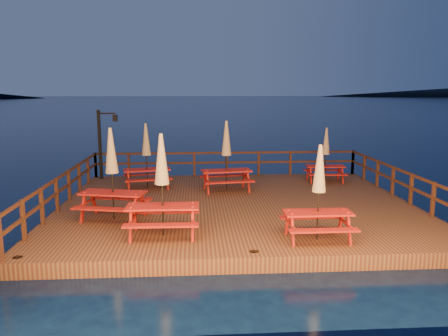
# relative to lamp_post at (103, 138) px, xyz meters

# --- Properties ---
(ground) EXTENTS (500.00, 500.00, 0.00)m
(ground) POSITION_rel_lamp_post_xyz_m (5.39, -4.55, -2.20)
(ground) COLOR black
(ground) RESTS_ON ground
(deck) EXTENTS (12.00, 10.00, 0.40)m
(deck) POSITION_rel_lamp_post_xyz_m (5.39, -4.55, -2.00)
(deck) COLOR #462416
(deck) RESTS_ON ground
(deck_piles) EXTENTS (11.44, 9.44, 1.40)m
(deck_piles) POSITION_rel_lamp_post_xyz_m (5.39, -4.55, -2.50)
(deck_piles) COLOR #391E12
(deck_piles) RESTS_ON ground
(railing) EXTENTS (11.80, 9.75, 1.10)m
(railing) POSITION_rel_lamp_post_xyz_m (5.39, -2.77, -1.03)
(railing) COLOR #391E12
(railing) RESTS_ON deck
(lamp_post) EXTENTS (0.85, 0.18, 3.00)m
(lamp_post) POSITION_rel_lamp_post_xyz_m (0.00, 0.00, 0.00)
(lamp_post) COLOR black
(lamp_post) RESTS_ON deck
(picnic_table_0) EXTENTS (2.24, 1.98, 2.77)m
(picnic_table_0) POSITION_rel_lamp_post_xyz_m (1.50, -6.18, -0.36)
(picnic_table_0) COLOR #9B0E10
(picnic_table_0) RESTS_ON deck
(picnic_table_1) EXTENTS (1.67, 1.40, 2.29)m
(picnic_table_1) POSITION_rel_lamp_post_xyz_m (9.47, -1.27, -0.61)
(picnic_table_1) COLOR #9B0E10
(picnic_table_1) RESTS_ON deck
(picnic_table_2) EXTENTS (1.96, 1.62, 2.76)m
(picnic_table_2) POSITION_rel_lamp_post_xyz_m (3.10, -7.81, -0.36)
(picnic_table_2) COLOR #9B0E10
(picnic_table_2) RESTS_ON deck
(picnic_table_3) EXTENTS (2.06, 1.82, 2.57)m
(picnic_table_3) POSITION_rel_lamp_post_xyz_m (2.06, -2.02, -0.46)
(picnic_table_3) COLOR #9B0E10
(picnic_table_3) RESTS_ON deck
(picnic_table_4) EXTENTS (2.08, 1.79, 2.70)m
(picnic_table_4) POSITION_rel_lamp_post_xyz_m (5.17, -2.68, -0.39)
(picnic_table_4) COLOR #9B0E10
(picnic_table_4) RESTS_ON deck
(picnic_table_5) EXTENTS (1.76, 1.45, 2.51)m
(picnic_table_5) POSITION_rel_lamp_post_xyz_m (7.15, -8.40, -0.49)
(picnic_table_5) COLOR #9B0E10
(picnic_table_5) RESTS_ON deck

